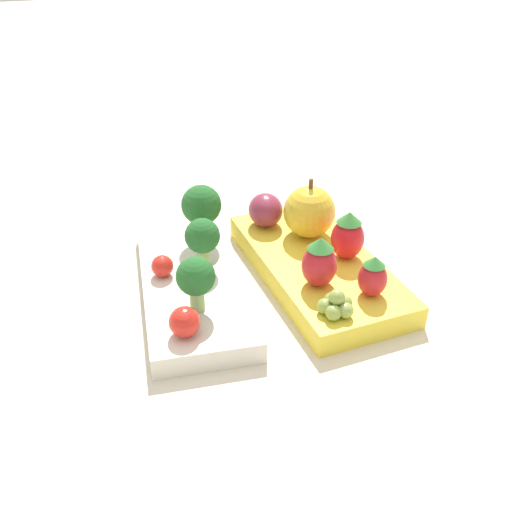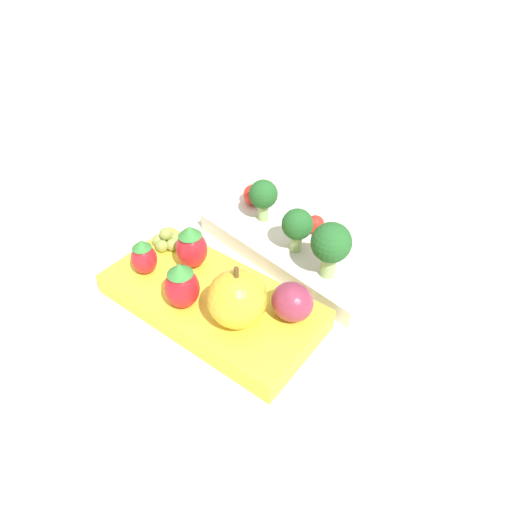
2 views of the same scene
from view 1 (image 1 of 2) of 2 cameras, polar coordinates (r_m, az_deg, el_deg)
ground_plane at (r=0.57m, az=-0.39°, el=-2.69°), size 4.00×4.00×0.00m
bento_box_savoury at (r=0.55m, az=-6.35°, el=-2.80°), size 0.23×0.11×0.02m
bento_box_fruit at (r=0.57m, az=6.09°, el=-1.08°), size 0.23×0.13×0.02m
broccoli_floret_0 at (r=0.54m, az=-5.38°, el=1.84°), size 0.03×0.03×0.05m
broccoli_floret_1 at (r=0.58m, az=-5.48°, el=4.90°), size 0.04×0.04×0.06m
broccoli_floret_2 at (r=0.48m, az=-6.04°, el=-2.22°), size 0.03×0.03×0.05m
cherry_tomato_0 at (r=0.47m, az=-7.16°, el=-6.56°), size 0.03×0.03×0.03m
cherry_tomato_1 at (r=0.54m, az=-9.35°, el=-1.00°), size 0.02×0.02×0.02m
apple at (r=0.59m, az=5.36°, el=4.43°), size 0.05×0.05×0.06m
strawberry_0 at (r=0.51m, az=11.60°, el=-2.03°), size 0.03×0.03×0.04m
strawberry_1 at (r=0.52m, az=6.36°, el=-0.65°), size 0.03×0.03×0.05m
strawberry_2 at (r=0.56m, az=9.16°, el=2.00°), size 0.03×0.03×0.05m
plum at (r=0.61m, az=0.96°, el=4.61°), size 0.04×0.04×0.04m
grape_cluster at (r=0.49m, az=8.01°, el=-4.86°), size 0.03×0.03×0.02m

